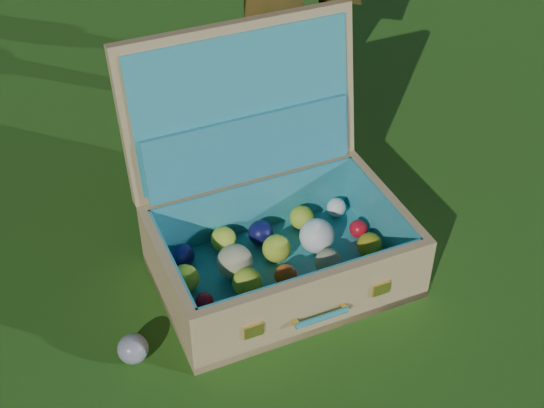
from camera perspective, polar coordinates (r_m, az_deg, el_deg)
The scene contains 3 objects.
ground at distance 1.73m, azimuth 2.41°, elevation -7.88°, with size 60.00×60.00×0.00m, color #215114.
stray_ball at distance 1.64m, azimuth -10.43°, elevation -10.67°, with size 0.07×0.07×0.07m, color #416EAB.
suitcase at distance 1.75m, azimuth -0.18°, elevation -0.49°, with size 0.61×0.53×0.54m.
Camera 1 is at (-0.43, -1.10, 1.27)m, focal length 50.00 mm.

